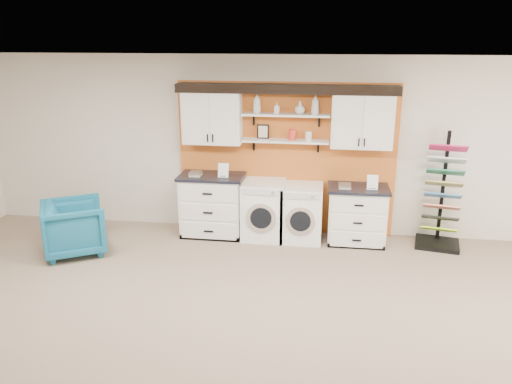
# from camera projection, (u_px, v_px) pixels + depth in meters

# --- Properties ---
(ceiling) EXTENTS (10.00, 10.00, 0.00)m
(ceiling) POSITION_uv_depth(u_px,v_px,m) (245.00, 76.00, 3.63)
(ceiling) COLOR white
(ceiling) RESTS_ON wall_back
(wall_back) EXTENTS (10.00, 0.00, 10.00)m
(wall_back) POSITION_uv_depth(u_px,v_px,m) (286.00, 146.00, 7.83)
(wall_back) COLOR beige
(wall_back) RESTS_ON floor
(accent_panel) EXTENTS (3.40, 0.07, 2.40)m
(accent_panel) POSITION_uv_depth(u_px,v_px,m) (286.00, 159.00, 7.86)
(accent_panel) COLOR #C05E20
(accent_panel) RESTS_ON wall_back
(upper_cabinet_left) EXTENTS (0.90, 0.35, 0.84)m
(upper_cabinet_left) POSITION_uv_depth(u_px,v_px,m) (212.00, 116.00, 7.64)
(upper_cabinet_left) COLOR white
(upper_cabinet_left) RESTS_ON wall_back
(upper_cabinet_right) EXTENTS (0.90, 0.35, 0.84)m
(upper_cabinet_right) POSITION_uv_depth(u_px,v_px,m) (362.00, 120.00, 7.34)
(upper_cabinet_right) COLOR white
(upper_cabinet_right) RESTS_ON wall_back
(shelf_lower) EXTENTS (1.32, 0.28, 0.03)m
(shelf_lower) POSITION_uv_depth(u_px,v_px,m) (285.00, 141.00, 7.60)
(shelf_lower) COLOR white
(shelf_lower) RESTS_ON wall_back
(shelf_upper) EXTENTS (1.32, 0.28, 0.03)m
(shelf_upper) POSITION_uv_depth(u_px,v_px,m) (286.00, 115.00, 7.48)
(shelf_upper) COLOR white
(shelf_upper) RESTS_ON wall_back
(crown_molding) EXTENTS (3.30, 0.41, 0.13)m
(crown_molding) POSITION_uv_depth(u_px,v_px,m) (286.00, 88.00, 7.37)
(crown_molding) COLOR black
(crown_molding) RESTS_ON wall_back
(picture_frame) EXTENTS (0.18, 0.02, 0.22)m
(picture_frame) POSITION_uv_depth(u_px,v_px,m) (263.00, 132.00, 7.66)
(picture_frame) COLOR black
(picture_frame) RESTS_ON shelf_lower
(canister_red) EXTENTS (0.11, 0.11, 0.16)m
(canister_red) POSITION_uv_depth(u_px,v_px,m) (292.00, 135.00, 7.56)
(canister_red) COLOR red
(canister_red) RESTS_ON shelf_lower
(canister_cream) EXTENTS (0.10, 0.10, 0.14)m
(canister_cream) POSITION_uv_depth(u_px,v_px,m) (309.00, 136.00, 7.53)
(canister_cream) COLOR silver
(canister_cream) RESTS_ON shelf_lower
(base_cabinet_left) EXTENTS (1.01, 0.66, 0.99)m
(base_cabinet_left) POSITION_uv_depth(u_px,v_px,m) (212.00, 205.00, 7.92)
(base_cabinet_left) COLOR white
(base_cabinet_left) RESTS_ON floor
(base_cabinet_right) EXTENTS (0.91, 0.66, 0.89)m
(base_cabinet_right) POSITION_uv_depth(u_px,v_px,m) (357.00, 215.00, 7.63)
(base_cabinet_right) COLOR white
(base_cabinet_right) RESTS_ON floor
(washer) EXTENTS (0.65, 0.71, 0.91)m
(washer) POSITION_uv_depth(u_px,v_px,m) (264.00, 210.00, 7.82)
(washer) COLOR white
(washer) RESTS_ON floor
(dryer) EXTENTS (0.63, 0.71, 0.88)m
(dryer) POSITION_uv_depth(u_px,v_px,m) (302.00, 213.00, 7.75)
(dryer) COLOR white
(dryer) RESTS_ON floor
(sample_rack) EXTENTS (0.72, 0.64, 1.74)m
(sample_rack) POSITION_uv_depth(u_px,v_px,m) (441.00, 211.00, 7.48)
(sample_rack) COLOR black
(sample_rack) RESTS_ON floor
(armchair) EXTENTS (1.16, 1.15, 0.78)m
(armchair) POSITION_uv_depth(u_px,v_px,m) (75.00, 227.00, 7.28)
(armchair) COLOR #125877
(armchair) RESTS_ON floor
(soap_bottle_a) EXTENTS (0.16, 0.16, 0.30)m
(soap_bottle_a) POSITION_uv_depth(u_px,v_px,m) (257.00, 103.00, 7.49)
(soap_bottle_a) COLOR silver
(soap_bottle_a) RESTS_ON shelf_upper
(soap_bottle_b) EXTENTS (0.08, 0.08, 0.17)m
(soap_bottle_b) POSITION_uv_depth(u_px,v_px,m) (277.00, 108.00, 7.47)
(soap_bottle_b) COLOR silver
(soap_bottle_b) RESTS_ON shelf_upper
(soap_bottle_c) EXTENTS (0.21, 0.21, 0.19)m
(soap_bottle_c) POSITION_uv_depth(u_px,v_px,m) (300.00, 108.00, 7.42)
(soap_bottle_c) COLOR silver
(soap_bottle_c) RESTS_ON shelf_upper
(soap_bottle_d) EXTENTS (0.14, 0.14, 0.30)m
(soap_bottle_d) POSITION_uv_depth(u_px,v_px,m) (315.00, 104.00, 7.38)
(soap_bottle_d) COLOR silver
(soap_bottle_d) RESTS_ON shelf_upper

